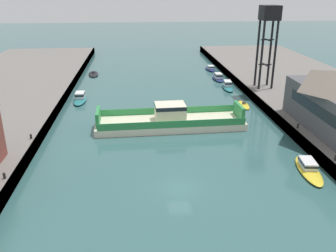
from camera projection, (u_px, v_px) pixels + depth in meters
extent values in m
plane|color=#335B5B|center=(180.00, 189.00, 39.60)|extent=(400.00, 400.00, 0.00)
cube|color=#423D38|center=(49.00, 123.00, 56.30)|extent=(0.30, 140.00, 1.64)
cube|color=#423D38|center=(274.00, 116.00, 59.40)|extent=(0.30, 140.00, 1.64)
cube|color=beige|center=(170.00, 124.00, 56.91)|extent=(23.58, 7.32, 1.10)
cube|color=#2D8947|center=(168.00, 111.00, 59.51)|extent=(22.45, 0.81, 1.10)
cube|color=#2D8947|center=(173.00, 124.00, 53.51)|extent=(22.45, 0.81, 1.10)
cube|color=beige|center=(170.00, 112.00, 56.21)|extent=(4.79, 3.77, 2.74)
cube|color=black|center=(170.00, 106.00, 55.84)|extent=(4.83, 3.82, 0.60)
cube|color=#2D8947|center=(239.00, 111.00, 57.58)|extent=(0.64, 4.63, 2.20)
cube|color=#2D8947|center=(98.00, 117.00, 55.04)|extent=(0.64, 4.63, 2.20)
ellipsoid|color=black|center=(93.00, 74.00, 90.61)|extent=(3.12, 6.94, 0.48)
cube|color=#4C4C51|center=(93.00, 72.00, 90.43)|extent=(0.87, 0.49, 0.50)
ellipsoid|color=yellow|center=(244.00, 105.00, 67.12)|extent=(1.90, 5.39, 0.35)
cube|color=#4C4C51|center=(244.00, 103.00, 66.97)|extent=(0.61, 0.42, 0.50)
ellipsoid|color=navy|center=(218.00, 79.00, 86.03)|extent=(2.43, 6.65, 0.50)
cube|color=silver|center=(218.00, 76.00, 85.27)|extent=(1.63, 2.35, 1.17)
cube|color=black|center=(218.00, 75.00, 85.21)|extent=(1.67, 2.42, 0.35)
ellipsoid|color=yellow|center=(309.00, 170.00, 43.08)|extent=(3.25, 7.96, 0.48)
cube|color=silver|center=(308.00, 163.00, 43.38)|extent=(1.92, 2.89, 0.84)
cube|color=black|center=(308.00, 163.00, 43.34)|extent=(1.98, 2.97, 0.25)
ellipsoid|color=#237075|center=(80.00, 100.00, 69.66)|extent=(2.44, 7.13, 0.57)
cube|color=silver|center=(80.00, 95.00, 69.84)|extent=(1.68, 2.50, 1.14)
cube|color=black|center=(80.00, 94.00, 69.79)|extent=(1.73, 2.57, 0.34)
ellipsoid|color=#237075|center=(228.00, 87.00, 78.31)|extent=(2.62, 7.13, 0.57)
cube|color=silver|center=(228.00, 83.00, 78.50)|extent=(1.65, 2.55, 1.10)
cube|color=black|center=(228.00, 83.00, 78.45)|extent=(1.70, 2.62, 0.33)
ellipsoid|color=navy|center=(210.00, 69.00, 95.84)|extent=(2.62, 6.10, 0.55)
cube|color=silver|center=(211.00, 67.00, 95.19)|extent=(1.66, 2.20, 0.75)
cube|color=black|center=(211.00, 67.00, 95.16)|extent=(1.71, 2.26, 0.23)
cube|color=black|center=(312.00, 107.00, 50.01)|extent=(0.08, 13.40, 1.62)
cylinder|color=black|center=(257.00, 54.00, 72.34)|extent=(0.44, 0.44, 13.23)
cylinder|color=black|center=(270.00, 53.00, 72.56)|extent=(0.44, 0.44, 13.23)
cylinder|color=black|center=(262.00, 56.00, 69.87)|extent=(0.44, 0.44, 13.23)
cylinder|color=black|center=(275.00, 56.00, 70.10)|extent=(0.44, 0.44, 13.23)
cube|color=black|center=(265.00, 65.00, 71.94)|extent=(2.66, 0.20, 0.20)
cube|color=black|center=(265.00, 65.00, 71.94)|extent=(0.20, 2.66, 0.20)
cube|color=black|center=(267.00, 40.00, 70.16)|extent=(2.66, 0.20, 0.20)
cube|color=black|center=(267.00, 40.00, 70.16)|extent=(0.20, 2.66, 0.20)
cube|color=black|center=(270.00, 13.00, 68.31)|extent=(3.46, 3.46, 2.74)
cylinder|color=black|center=(4.00, 176.00, 38.36)|extent=(0.28, 0.28, 0.55)
sphere|color=black|center=(4.00, 174.00, 38.26)|extent=(0.32, 0.32, 0.32)
cylinder|color=black|center=(336.00, 158.00, 42.34)|extent=(0.28, 0.28, 0.55)
sphere|color=black|center=(336.00, 156.00, 42.24)|extent=(0.32, 0.32, 0.32)
cylinder|color=black|center=(31.00, 137.00, 48.40)|extent=(0.28, 0.28, 0.55)
sphere|color=black|center=(31.00, 135.00, 48.30)|extent=(0.32, 0.32, 0.32)
cylinder|color=black|center=(298.00, 126.00, 52.07)|extent=(0.28, 0.28, 0.55)
sphere|color=black|center=(298.00, 125.00, 51.97)|extent=(0.32, 0.32, 0.32)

